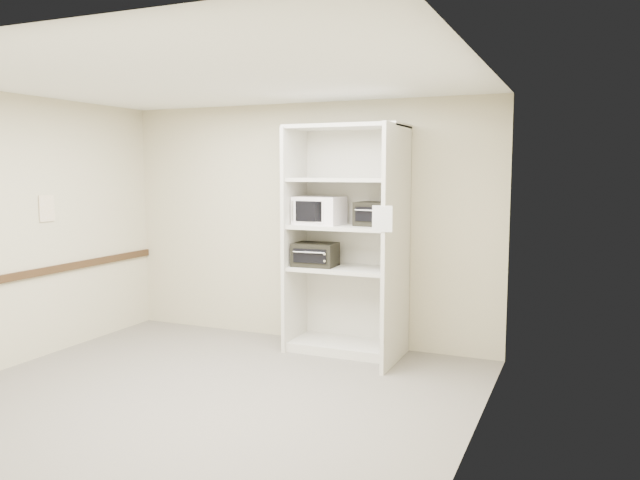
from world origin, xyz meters
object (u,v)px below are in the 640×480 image
at_px(shelving_unit, 350,248).
at_px(toaster_oven_upper, 378,214).
at_px(microwave, 319,210).
at_px(toaster_oven_lower, 315,255).

bearing_deg(shelving_unit, toaster_oven_upper, 10.30).
xyz_separation_m(microwave, toaster_oven_upper, (0.65, 0.05, -0.02)).
bearing_deg(toaster_oven_lower, shelving_unit, 4.38).
bearing_deg(shelving_unit, toaster_oven_lower, -172.49).
xyz_separation_m(shelving_unit, toaster_oven_upper, (0.29, 0.05, 0.36)).
bearing_deg(toaster_oven_lower, toaster_oven_upper, 5.59).
distance_m(shelving_unit, toaster_oven_lower, 0.39).
xyz_separation_m(shelving_unit, microwave, (-0.36, 0.00, 0.39)).
distance_m(shelving_unit, toaster_oven_upper, 0.47).
bearing_deg(toaster_oven_upper, toaster_oven_lower, -163.58).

